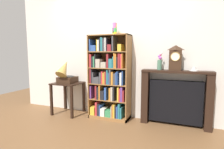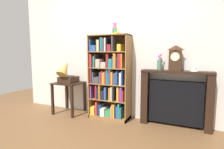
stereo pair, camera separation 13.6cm
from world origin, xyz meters
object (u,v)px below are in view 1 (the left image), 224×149
at_px(bookshelf, 109,81).
at_px(flower_vase, 160,63).
at_px(side_table_left, 68,90).
at_px(teacup_with_saucer, 194,69).
at_px(mantel_clock, 175,58).
at_px(gramophone, 66,73).
at_px(fireplace_mantel, 175,99).
at_px(cup_stack, 115,29).

height_order(bookshelf, flower_vase, bookshelf).
distance_m(side_table_left, teacup_with_saucer, 2.45).
distance_m(bookshelf, mantel_clock, 1.28).
relative_size(gramophone, flower_vase, 1.68).
height_order(gramophone, flower_vase, flower_vase).
relative_size(bookshelf, mantel_clock, 3.78).
distance_m(fireplace_mantel, teacup_with_saucer, 0.59).
height_order(bookshelf, mantel_clock, bookshelf).
height_order(side_table_left, teacup_with_saucer, teacup_with_saucer).
relative_size(side_table_left, flower_vase, 2.17).
distance_m(cup_stack, gramophone, 1.34).
height_order(flower_vase, teacup_with_saucer, flower_vase).
distance_m(fireplace_mantel, flower_vase, 0.68).
distance_m(cup_stack, side_table_left, 1.59).
height_order(mantel_clock, flower_vase, mantel_clock).
xyz_separation_m(cup_stack, gramophone, (-1.01, -0.18, -0.87)).
distance_m(bookshelf, gramophone, 0.92).
bearing_deg(mantel_clock, teacup_with_saucer, 0.47).
bearing_deg(side_table_left, cup_stack, 6.64).
distance_m(fireplace_mantel, mantel_clock, 0.71).
height_order(cup_stack, teacup_with_saucer, cup_stack).
bearing_deg(fireplace_mantel, cup_stack, -177.59).
height_order(cup_stack, side_table_left, cup_stack).
distance_m(mantel_clock, teacup_with_saucer, 0.35).
relative_size(side_table_left, teacup_with_saucer, 5.01).
height_order(side_table_left, mantel_clock, mantel_clock).
xyz_separation_m(side_table_left, gramophone, (-0.00, -0.06, 0.36)).
relative_size(cup_stack, gramophone, 0.43).
xyz_separation_m(gramophone, mantel_clock, (2.10, 0.20, 0.34)).
distance_m(bookshelf, side_table_left, 0.94).
bearing_deg(bookshelf, cup_stack, 24.55).
height_order(bookshelf, gramophone, bookshelf).
bearing_deg(bookshelf, teacup_with_saucer, 2.77).
bearing_deg(gramophone, cup_stack, 9.96).
bearing_deg(bookshelf, flower_vase, 4.45).
height_order(cup_stack, fireplace_mantel, cup_stack).
relative_size(gramophone, fireplace_mantel, 0.44).
xyz_separation_m(bookshelf, mantel_clock, (1.20, 0.07, 0.45)).
bearing_deg(cup_stack, bookshelf, -155.45).
xyz_separation_m(gramophone, flower_vase, (1.85, 0.20, 0.24)).
bearing_deg(flower_vase, cup_stack, -178.07).
xyz_separation_m(cup_stack, teacup_with_saucer, (1.39, 0.03, -0.72)).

